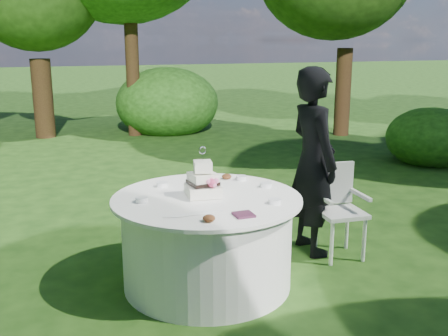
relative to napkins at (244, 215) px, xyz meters
The scene contains 9 objects.
ground 0.96m from the napkins, 100.52° to the left, with size 80.00×80.00×0.00m, color #17370F.
napkins is the anchor object (origin of this frame).
feather_plume 0.36m from the napkins, 155.30° to the left, with size 0.48×0.07×0.01m, color white.
guest 1.41m from the napkins, 39.77° to the left, with size 0.65×0.43×1.79m, color black.
table 0.68m from the napkins, 100.52° to the left, with size 1.56×1.56×0.77m.
cake 0.60m from the napkins, 102.04° to the left, with size 0.29×0.30×0.41m.
chair 1.49m from the napkins, 30.00° to the left, with size 0.45×0.44×0.88m.
votives 0.66m from the napkins, 87.01° to the left, with size 1.20×0.88×0.04m.
petal_cups 0.49m from the napkins, 91.72° to the left, with size 0.61×1.14×0.05m.
Camera 1 is at (-1.28, -3.90, 2.02)m, focal length 42.00 mm.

